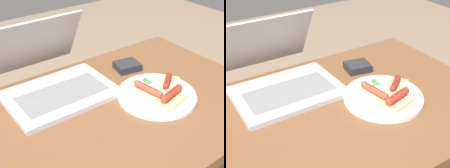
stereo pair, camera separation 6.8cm
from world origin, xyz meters
TOP-DOWN VIEW (x-y plane):
  - desk at (0.00, 0.00)m, footprint 1.02×0.69m
  - laptop at (-0.12, 0.22)m, footprint 0.36×0.37m
  - plate at (0.14, -0.04)m, footprint 0.26×0.26m
  - sausage_toast_left at (0.11, -0.03)m, footprint 0.08×0.12m
  - sausage_toast_middle at (0.20, -0.03)m, footprint 0.14×0.13m
  - sausage_toast_right at (0.14, -0.10)m, footprint 0.11×0.09m
  - salad_pile at (0.15, 0.05)m, footprint 0.07×0.07m
  - external_drive at (0.18, 0.17)m, footprint 0.10×0.09m

SIDE VIEW (x-z plane):
  - desk at x=0.00m, z-range 0.28..0.99m
  - plate at x=0.14m, z-range 0.71..0.73m
  - external_drive at x=0.18m, z-range 0.71..0.74m
  - salad_pile at x=0.15m, z-range 0.72..0.73m
  - sausage_toast_middle at x=0.20m, z-range 0.72..0.75m
  - sausage_toast_left at x=0.11m, z-range 0.72..0.76m
  - sausage_toast_right at x=0.14m, z-range 0.72..0.76m
  - laptop at x=-0.12m, z-range 0.63..0.87m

